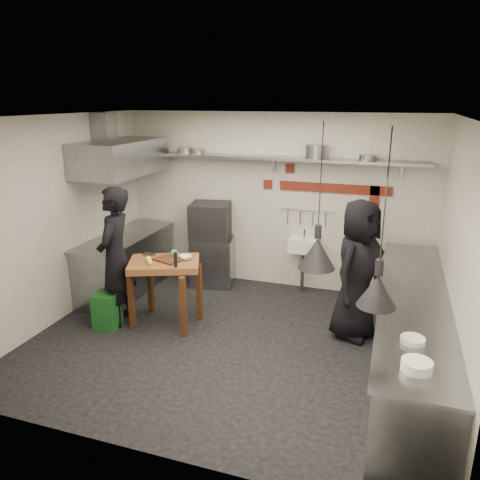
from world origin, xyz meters
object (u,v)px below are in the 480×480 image
(green_bin, at_px, (107,310))
(combi_oven, at_px, (210,221))
(chef_left, at_px, (115,257))
(oven_stand, at_px, (213,261))
(prep_table, at_px, (166,293))
(chef_right, at_px, (358,270))

(green_bin, bearing_deg, combi_oven, 68.69)
(chef_left, bearing_deg, oven_stand, 145.86)
(prep_table, bearing_deg, chef_right, -10.82)
(combi_oven, xyz_separation_m, green_bin, (-0.75, -1.91, -0.84))
(chef_left, bearing_deg, chef_right, 90.28)
(prep_table, distance_m, chef_right, 2.57)
(combi_oven, xyz_separation_m, chef_right, (2.44, -1.06, -0.18))
(combi_oven, relative_size, green_bin, 1.23)
(combi_oven, bearing_deg, chef_left, -122.31)
(combi_oven, distance_m, chef_left, 1.85)
(oven_stand, distance_m, combi_oven, 0.69)
(prep_table, xyz_separation_m, chef_left, (-0.64, -0.17, 0.50))
(prep_table, height_order, chef_right, chef_right)
(combi_oven, distance_m, green_bin, 2.22)
(oven_stand, height_order, green_bin, oven_stand)
(oven_stand, height_order, prep_table, prep_table)
(green_bin, bearing_deg, prep_table, 27.00)
(oven_stand, bearing_deg, chef_right, -34.72)
(green_bin, height_order, chef_left, chef_left)
(green_bin, bearing_deg, oven_stand, 67.82)
(prep_table, bearing_deg, combi_oven, 66.53)
(combi_oven, relative_size, prep_table, 0.67)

